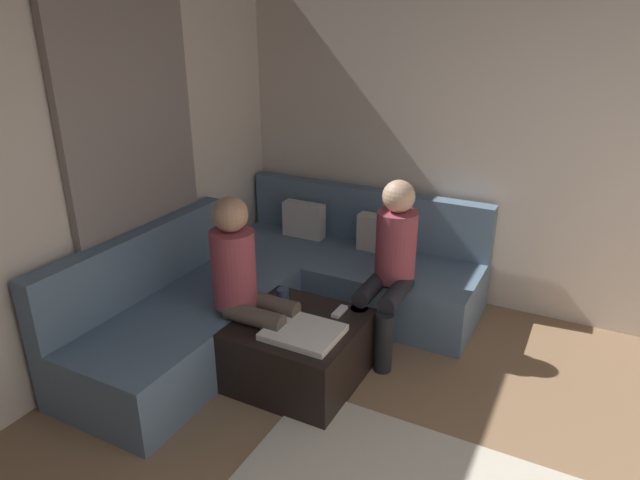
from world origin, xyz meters
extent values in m
cube|color=beige|center=(0.00, 2.94, 1.35)|extent=(6.00, 0.12, 2.70)
cube|color=gray|center=(-2.84, 1.30, 1.25)|extent=(0.06, 1.10, 2.50)
cube|color=slate|center=(-1.78, 2.41, 0.21)|extent=(2.10, 0.85, 0.42)
cube|color=slate|center=(-1.78, 2.76, 0.65)|extent=(2.10, 0.14, 0.45)
cube|color=slate|center=(-2.41, 1.13, 0.21)|extent=(0.85, 1.70, 0.42)
cube|color=slate|center=(-2.76, 1.13, 0.65)|extent=(0.14, 1.70, 0.45)
cube|color=silver|center=(-2.28, 2.58, 0.54)|extent=(0.36, 0.12, 0.36)
cube|color=silver|center=(-1.58, 2.58, 0.54)|extent=(0.36, 0.12, 0.36)
cube|color=black|center=(-1.61, 1.29, 0.21)|extent=(0.76, 0.76, 0.42)
cube|color=white|center=(-1.51, 1.17, 0.44)|extent=(0.44, 0.36, 0.04)
cylinder|color=#334C72|center=(-1.83, 1.47, 0.47)|extent=(0.08, 0.08, 0.10)
cube|color=white|center=(-1.43, 1.51, 0.43)|extent=(0.05, 0.15, 0.02)
cylinder|color=black|center=(-1.16, 1.63, 0.21)|extent=(0.12, 0.12, 0.42)
cylinder|color=black|center=(-1.34, 1.63, 0.21)|extent=(0.12, 0.12, 0.42)
cylinder|color=black|center=(-1.16, 1.83, 0.48)|extent=(0.12, 0.40, 0.12)
cylinder|color=black|center=(-1.34, 1.83, 0.48)|extent=(0.12, 0.40, 0.12)
cylinder|color=#993F4C|center=(-1.25, 2.03, 0.73)|extent=(0.28, 0.28, 0.50)
sphere|color=#D8AD8C|center=(-1.25, 2.03, 1.09)|extent=(0.22, 0.22, 0.22)
cylinder|color=brown|center=(-1.63, 1.31, 0.21)|extent=(0.12, 0.12, 0.42)
cylinder|color=brown|center=(-1.63, 1.13, 0.21)|extent=(0.12, 0.12, 0.42)
cylinder|color=brown|center=(-1.83, 1.31, 0.48)|extent=(0.40, 0.12, 0.12)
cylinder|color=brown|center=(-1.83, 1.13, 0.48)|extent=(0.40, 0.12, 0.12)
cylinder|color=#993F4C|center=(-2.03, 1.22, 0.73)|extent=(0.28, 0.28, 0.50)
sphere|color=tan|center=(-2.03, 1.22, 1.09)|extent=(0.22, 0.22, 0.22)
camera|label=1|loc=(-0.08, -1.36, 2.23)|focal=31.50mm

